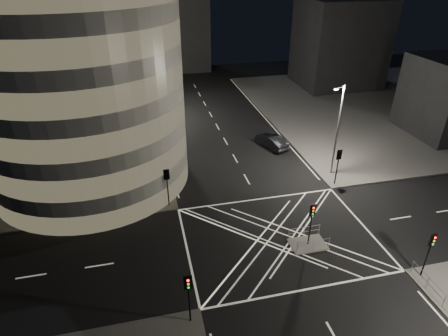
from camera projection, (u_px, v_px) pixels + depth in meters
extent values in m
plane|color=black|center=(279.00, 237.00, 32.42)|extent=(120.00, 120.00, 0.00)
cube|color=#4E4C49|center=(1.00, 140.00, 49.51)|extent=(42.00, 42.00, 0.15)
cube|color=#4E4C49|center=(388.00, 106.00, 61.07)|extent=(42.00, 42.00, 0.15)
cube|color=slate|center=(308.00, 244.00, 31.51)|extent=(3.00, 2.00, 0.15)
cylinder|color=gray|center=(74.00, 62.00, 34.91)|extent=(20.00, 20.00, 25.00)
cube|color=gray|center=(56.00, 31.00, 58.20)|extent=(24.00, 16.00, 22.00)
cube|color=black|center=(339.00, 43.00, 67.79)|extent=(14.00, 12.00, 15.00)
cube|color=black|center=(164.00, 26.00, 76.42)|extent=(18.00, 8.00, 18.00)
cylinder|color=black|center=(149.00, 182.00, 37.13)|extent=(0.32, 0.32, 3.11)
ellipsoid|color=black|center=(146.00, 159.00, 35.84)|extent=(3.89, 3.89, 4.47)
cylinder|color=black|center=(145.00, 153.00, 42.09)|extent=(0.32, 0.32, 3.65)
ellipsoid|color=black|center=(142.00, 128.00, 40.61)|extent=(4.28, 4.28, 4.92)
cylinder|color=black|center=(143.00, 134.00, 47.34)|extent=(0.32, 0.32, 2.99)
ellipsoid|color=black|center=(141.00, 115.00, 46.04)|extent=(4.16, 4.16, 4.79)
cylinder|color=black|center=(141.00, 114.00, 52.17)|extent=(0.32, 0.32, 4.05)
ellipsoid|color=black|center=(138.00, 89.00, 50.44)|extent=(5.43, 5.43, 6.25)
cylinder|color=black|center=(140.00, 102.00, 57.45)|extent=(0.32, 0.32, 3.29)
ellipsoid|color=black|center=(138.00, 84.00, 56.06)|extent=(4.28, 4.28, 4.92)
cylinder|color=black|center=(168.00, 192.00, 35.63)|extent=(0.12, 0.12, 3.00)
cube|color=black|center=(166.00, 175.00, 34.67)|extent=(0.28, 0.22, 0.90)
cube|color=black|center=(166.00, 175.00, 34.67)|extent=(0.55, 0.04, 1.10)
cylinder|color=black|center=(189.00, 304.00, 24.09)|extent=(0.12, 0.12, 3.00)
cube|color=black|center=(188.00, 283.00, 23.13)|extent=(0.28, 0.22, 0.90)
cube|color=black|center=(188.00, 283.00, 23.13)|extent=(0.55, 0.04, 1.10)
cylinder|color=black|center=(337.00, 171.00, 39.13)|extent=(0.12, 0.12, 3.00)
cube|color=black|center=(339.00, 155.00, 38.18)|extent=(0.28, 0.22, 0.90)
cube|color=black|center=(339.00, 155.00, 38.18)|extent=(0.55, 0.04, 1.10)
cylinder|color=black|center=(426.00, 260.00, 27.59)|extent=(0.12, 0.12, 3.00)
cube|color=black|center=(433.00, 240.00, 26.64)|extent=(0.28, 0.22, 0.90)
cube|color=black|center=(433.00, 240.00, 26.64)|extent=(0.55, 0.04, 1.10)
cylinder|color=black|center=(310.00, 229.00, 30.73)|extent=(0.12, 0.12, 3.00)
cube|color=black|center=(313.00, 210.00, 29.78)|extent=(0.28, 0.22, 0.90)
cube|color=black|center=(313.00, 210.00, 29.78)|extent=(0.55, 0.04, 1.10)
cylinder|color=slate|center=(153.00, 137.00, 38.18)|extent=(0.20, 0.20, 10.00)
cylinder|color=slate|center=(154.00, 91.00, 35.89)|extent=(0.90, 0.10, 0.10)
cube|color=slate|center=(158.00, 91.00, 36.03)|extent=(0.50, 0.25, 0.18)
cube|color=white|center=(158.00, 93.00, 36.09)|extent=(0.42, 0.20, 0.05)
cylinder|color=slate|center=(145.00, 86.00, 53.45)|extent=(0.20, 0.20, 10.00)
cylinder|color=slate|center=(145.00, 51.00, 51.17)|extent=(0.90, 0.10, 0.10)
cube|color=slate|center=(148.00, 52.00, 51.31)|extent=(0.50, 0.25, 0.18)
cube|color=white|center=(148.00, 53.00, 51.36)|extent=(0.42, 0.20, 0.05)
cylinder|color=slate|center=(337.00, 132.00, 39.42)|extent=(0.20, 0.20, 10.00)
cylinder|color=slate|center=(341.00, 87.00, 36.95)|extent=(0.90, 0.10, 0.10)
cube|color=slate|center=(336.00, 88.00, 36.91)|extent=(0.50, 0.25, 0.18)
cube|color=white|center=(336.00, 89.00, 36.97)|extent=(0.42, 0.20, 0.05)
cube|color=slate|center=(313.00, 245.00, 30.44)|extent=(2.80, 0.06, 1.10)
cube|color=slate|center=(304.00, 232.00, 31.96)|extent=(2.80, 0.06, 1.10)
imported|color=black|center=(272.00, 141.00, 47.48)|extent=(3.27, 5.29, 1.65)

